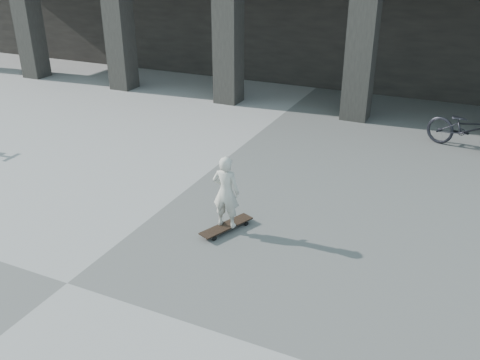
% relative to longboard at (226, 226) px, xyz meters
% --- Properties ---
extents(ground, '(90.00, 90.00, 0.00)m').
position_rel_longboard_xyz_m(ground, '(-1.29, -2.09, -0.07)').
color(ground, '#535350').
rests_on(ground, ground).
extents(longboard, '(0.56, 0.95, 0.09)m').
position_rel_longboard_xyz_m(longboard, '(0.00, 0.00, 0.00)').
color(longboard, black).
rests_on(longboard, ground).
extents(child, '(0.44, 0.31, 1.14)m').
position_rel_longboard_xyz_m(child, '(0.00, -0.00, 0.59)').
color(child, '#BBB7A8').
rests_on(child, longboard).
extents(bicycle, '(1.90, 1.20, 0.94)m').
position_rel_longboard_xyz_m(bicycle, '(3.16, 5.21, 0.40)').
color(bicycle, black).
rests_on(bicycle, ground).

